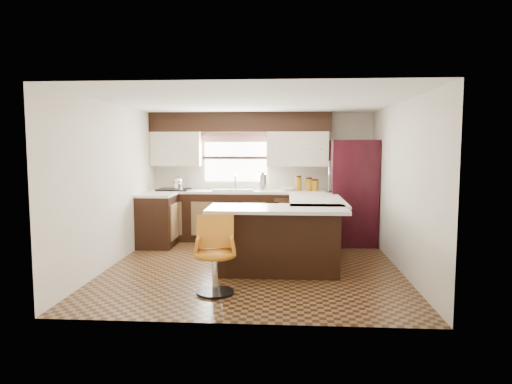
# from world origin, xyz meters

# --- Properties ---
(floor) EXTENTS (4.40, 4.40, 0.00)m
(floor) POSITION_xyz_m (0.00, 0.00, 0.00)
(floor) COLOR #49301A
(floor) RESTS_ON ground
(ceiling) EXTENTS (4.40, 4.40, 0.00)m
(ceiling) POSITION_xyz_m (0.00, 0.00, 2.40)
(ceiling) COLOR silver
(ceiling) RESTS_ON wall_back
(wall_back) EXTENTS (4.40, 0.00, 4.40)m
(wall_back) POSITION_xyz_m (0.00, 2.20, 1.20)
(wall_back) COLOR beige
(wall_back) RESTS_ON floor
(wall_front) EXTENTS (4.40, 0.00, 4.40)m
(wall_front) POSITION_xyz_m (0.00, -2.20, 1.20)
(wall_front) COLOR beige
(wall_front) RESTS_ON floor
(wall_left) EXTENTS (0.00, 4.40, 4.40)m
(wall_left) POSITION_xyz_m (-2.10, 0.00, 1.20)
(wall_left) COLOR beige
(wall_left) RESTS_ON floor
(wall_right) EXTENTS (0.00, 4.40, 4.40)m
(wall_right) POSITION_xyz_m (2.10, 0.00, 1.20)
(wall_right) COLOR beige
(wall_right) RESTS_ON floor
(base_cab_back) EXTENTS (3.30, 0.60, 0.90)m
(base_cab_back) POSITION_xyz_m (-0.45, 1.90, 0.45)
(base_cab_back) COLOR black
(base_cab_back) RESTS_ON floor
(base_cab_left) EXTENTS (0.60, 0.70, 0.90)m
(base_cab_left) POSITION_xyz_m (-1.80, 1.25, 0.45)
(base_cab_left) COLOR black
(base_cab_left) RESTS_ON floor
(counter_back) EXTENTS (3.30, 0.60, 0.04)m
(counter_back) POSITION_xyz_m (-0.45, 1.90, 0.92)
(counter_back) COLOR silver
(counter_back) RESTS_ON base_cab_back
(counter_left) EXTENTS (0.60, 0.70, 0.04)m
(counter_left) POSITION_xyz_m (-1.80, 1.25, 0.92)
(counter_left) COLOR silver
(counter_left) RESTS_ON base_cab_left
(soffit) EXTENTS (3.40, 0.35, 0.36)m
(soffit) POSITION_xyz_m (-0.40, 2.03, 2.22)
(soffit) COLOR black
(soffit) RESTS_ON wall_back
(upper_cab_left) EXTENTS (0.94, 0.35, 0.64)m
(upper_cab_left) POSITION_xyz_m (-1.62, 2.03, 1.72)
(upper_cab_left) COLOR beige
(upper_cab_left) RESTS_ON wall_back
(upper_cab_right) EXTENTS (1.14, 0.35, 0.64)m
(upper_cab_right) POSITION_xyz_m (0.68, 2.03, 1.72)
(upper_cab_right) COLOR beige
(upper_cab_right) RESTS_ON wall_back
(window_pane) EXTENTS (1.20, 0.02, 0.90)m
(window_pane) POSITION_xyz_m (-0.50, 2.18, 1.55)
(window_pane) COLOR white
(window_pane) RESTS_ON wall_back
(valance) EXTENTS (1.30, 0.06, 0.18)m
(valance) POSITION_xyz_m (-0.50, 2.14, 1.94)
(valance) COLOR #D19B93
(valance) RESTS_ON wall_back
(sink) EXTENTS (0.75, 0.45, 0.03)m
(sink) POSITION_xyz_m (-0.50, 1.88, 0.96)
(sink) COLOR #B2B2B7
(sink) RESTS_ON counter_back
(dishwasher) EXTENTS (0.58, 0.03, 0.78)m
(dishwasher) POSITION_xyz_m (0.55, 1.61, 0.43)
(dishwasher) COLOR black
(dishwasher) RESTS_ON floor
(cooktop) EXTENTS (0.58, 0.50, 0.02)m
(cooktop) POSITION_xyz_m (-1.65, 1.88, 0.96)
(cooktop) COLOR black
(cooktop) RESTS_ON counter_back
(peninsula_long) EXTENTS (0.60, 1.95, 0.90)m
(peninsula_long) POSITION_xyz_m (0.90, 0.62, 0.45)
(peninsula_long) COLOR black
(peninsula_long) RESTS_ON floor
(peninsula_return) EXTENTS (1.65, 0.60, 0.90)m
(peninsula_return) POSITION_xyz_m (0.38, -0.35, 0.45)
(peninsula_return) COLOR black
(peninsula_return) RESTS_ON floor
(counter_pen_long) EXTENTS (0.84, 1.95, 0.04)m
(counter_pen_long) POSITION_xyz_m (0.95, 0.62, 0.92)
(counter_pen_long) COLOR silver
(counter_pen_long) RESTS_ON peninsula_long
(counter_pen_return) EXTENTS (1.89, 0.84, 0.04)m
(counter_pen_return) POSITION_xyz_m (0.35, -0.44, 0.92)
(counter_pen_return) COLOR silver
(counter_pen_return) RESTS_ON peninsula_return
(refrigerator) EXTENTS (0.81, 0.77, 1.88)m
(refrigerator) POSITION_xyz_m (1.68, 1.70, 0.94)
(refrigerator) COLOR black
(refrigerator) RESTS_ON floor
(bar_chair) EXTENTS (0.55, 0.55, 0.93)m
(bar_chair) POSITION_xyz_m (-0.37, -1.28, 0.47)
(bar_chair) COLOR #C37118
(bar_chair) RESTS_ON floor
(kettle) EXTENTS (0.18, 0.18, 0.24)m
(kettle) POSITION_xyz_m (-1.57, 1.88, 1.09)
(kettle) COLOR silver
(kettle) RESTS_ON cooktop
(percolator) EXTENTS (0.15, 0.15, 0.31)m
(percolator) POSITION_xyz_m (0.04, 1.90, 1.10)
(percolator) COLOR silver
(percolator) RESTS_ON counter_back
(mixing_bowl) EXTENTS (0.28, 0.28, 0.06)m
(mixing_bowl) POSITION_xyz_m (0.50, 1.90, 0.98)
(mixing_bowl) COLOR white
(mixing_bowl) RESTS_ON counter_back
(canister_large) EXTENTS (0.12, 0.12, 0.25)m
(canister_large) POSITION_xyz_m (0.70, 1.92, 1.07)
(canister_large) COLOR #996B12
(canister_large) RESTS_ON counter_back
(canister_med) EXTENTS (0.14, 0.14, 0.22)m
(canister_med) POSITION_xyz_m (0.90, 1.92, 1.05)
(canister_med) COLOR #996B12
(canister_med) RESTS_ON counter_back
(canister_small) EXTENTS (0.13, 0.13, 0.19)m
(canister_small) POSITION_xyz_m (1.01, 1.92, 1.04)
(canister_small) COLOR #996B12
(canister_small) RESTS_ON counter_back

